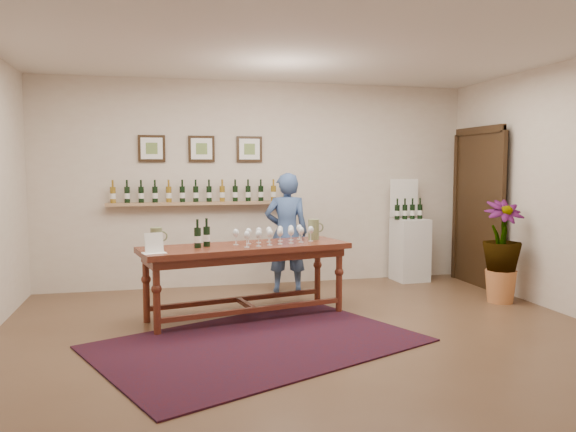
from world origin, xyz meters
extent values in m
plane|color=brown|center=(0.00, 0.00, 0.00)|extent=(6.00, 6.00, 0.00)
plane|color=beige|center=(0.00, 2.50, 1.40)|extent=(6.00, 0.00, 6.00)
plane|color=beige|center=(0.00, -2.50, 1.40)|extent=(6.00, 0.00, 6.00)
plane|color=beige|center=(3.00, 0.00, 1.40)|extent=(0.00, 5.00, 5.00)
plane|color=silver|center=(0.00, 0.00, 2.80)|extent=(6.00, 6.00, 0.00)
cube|color=tan|center=(-0.80, 2.41, 1.15)|extent=(2.50, 0.16, 0.04)
cube|color=black|center=(2.94, 1.70, 1.05)|extent=(0.10, 1.00, 2.10)
cube|color=black|center=(2.89, 1.70, 1.05)|extent=(0.04, 1.12, 2.22)
cube|color=black|center=(-1.45, 2.48, 1.88)|extent=(0.35, 0.03, 0.35)
cube|color=white|center=(-1.45, 2.46, 1.88)|extent=(0.28, 0.01, 0.28)
cube|color=olive|center=(-1.45, 2.45, 1.88)|extent=(0.15, 0.00, 0.15)
cube|color=black|center=(-0.80, 2.48, 1.88)|extent=(0.35, 0.03, 0.35)
cube|color=white|center=(-0.80, 2.46, 1.88)|extent=(0.28, 0.01, 0.28)
cube|color=olive|center=(-0.80, 2.45, 1.88)|extent=(0.15, 0.00, 0.15)
cube|color=black|center=(-0.15, 2.48, 1.88)|extent=(0.35, 0.03, 0.35)
cube|color=white|center=(-0.15, 2.46, 1.88)|extent=(0.28, 0.01, 0.28)
cube|color=olive|center=(-0.15, 2.45, 1.88)|extent=(0.15, 0.00, 0.15)
cube|color=#470D0C|center=(-0.51, -0.17, 0.01)|extent=(3.37, 2.88, 0.02)
cube|color=#471911|center=(-0.47, 0.79, 0.77)|extent=(2.35, 1.17, 0.06)
cube|color=#471911|center=(-0.47, 0.79, 0.69)|extent=(2.20, 1.02, 0.10)
cylinder|color=#471911|center=(-1.42, 0.33, 0.37)|extent=(0.08, 0.08, 0.74)
cylinder|color=#471911|center=(0.58, 0.75, 0.37)|extent=(0.08, 0.08, 0.74)
cylinder|color=#471911|center=(-1.53, 0.83, 0.37)|extent=(0.08, 0.08, 0.74)
cylinder|color=#471911|center=(0.47, 1.25, 0.37)|extent=(0.08, 0.08, 0.74)
cube|color=#471911|center=(-0.42, 0.54, 0.14)|extent=(2.01, 0.47, 0.05)
cube|color=#471911|center=(-0.53, 1.04, 0.14)|extent=(2.01, 0.47, 0.05)
cube|color=#471911|center=(-0.47, 0.79, 0.14)|extent=(0.16, 0.51, 0.05)
cube|color=white|center=(-1.44, 0.43, 0.90)|extent=(0.25, 0.21, 0.20)
cube|color=silver|center=(2.14, 2.23, 0.45)|extent=(0.47, 0.47, 0.89)
cube|color=white|center=(2.10, 2.37, 1.19)|extent=(0.43, 0.04, 0.60)
cone|color=#C37641|center=(2.64, 0.75, 0.20)|extent=(0.37, 0.37, 0.39)
imported|color=#1C3516|center=(2.64, 0.75, 0.73)|extent=(0.61, 0.61, 0.68)
imported|color=#375183|center=(0.24, 1.92, 0.78)|extent=(0.62, 0.46, 1.56)
camera|label=1|loc=(-1.41, -5.17, 1.64)|focal=35.00mm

